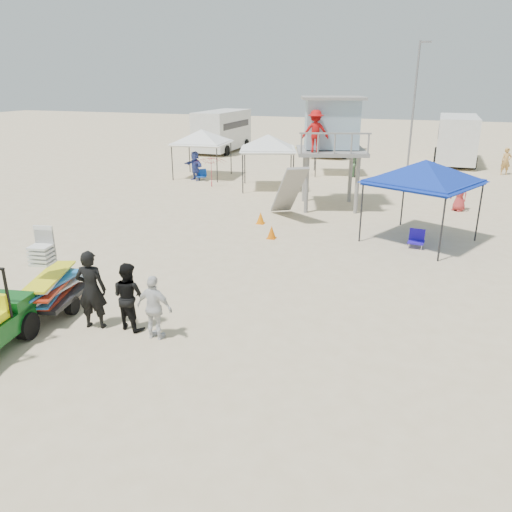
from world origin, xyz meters
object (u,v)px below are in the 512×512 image
(surf_trailer, at_px, (50,283))
(canopy_blue, at_px, (426,164))
(man_left, at_px, (91,290))
(lifeguard_tower, at_px, (331,128))

(surf_trailer, height_order, canopy_blue, canopy_blue)
(man_left, distance_m, lifeguard_tower, 14.48)
(surf_trailer, distance_m, lifeguard_tower, 14.59)
(surf_trailer, bearing_deg, lifeguard_tower, 72.52)
(surf_trailer, bearing_deg, man_left, -11.20)
(man_left, bearing_deg, lifeguard_tower, -115.35)
(lifeguard_tower, xyz_separation_m, canopy_blue, (4.30, -4.22, -0.74))
(canopy_blue, bearing_deg, lifeguard_tower, 135.58)
(surf_trailer, xyz_separation_m, canopy_blue, (8.61, 9.44, 2.05))
(surf_trailer, distance_m, man_left, 1.55)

